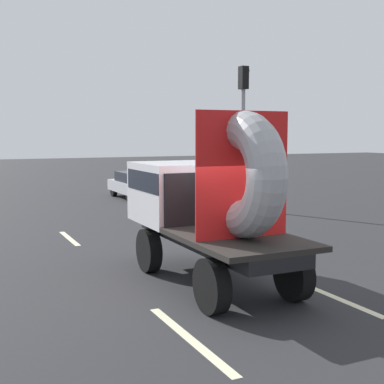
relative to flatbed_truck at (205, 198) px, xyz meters
name	(u,v)px	position (x,y,z in m)	size (l,w,h in m)	color
ground_plane	(237,295)	(0.08, -1.25, -1.73)	(120.00, 120.00, 0.00)	#28282B
flatbed_truck	(205,198)	(0.00, 0.00, 0.00)	(2.02, 4.97, 3.48)	black
distant_sedan	(136,184)	(3.33, 14.09, -1.05)	(1.68, 3.91, 1.28)	black
traffic_light	(243,117)	(6.04, 8.69, 2.02)	(0.42, 0.36, 5.75)	gray
lane_dash_left_near	(189,338)	(-1.67, -2.82, -1.73)	(2.92, 0.16, 0.01)	beige
lane_dash_left_far	(69,238)	(-1.67, 5.63, -1.73)	(2.31, 0.16, 0.01)	beige
lane_dash_right_near	(342,300)	(1.67, -2.37, -1.73)	(2.12, 0.16, 0.01)	beige
lane_dash_right_far	(169,228)	(1.67, 5.98, -1.73)	(2.43, 0.16, 0.01)	beige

